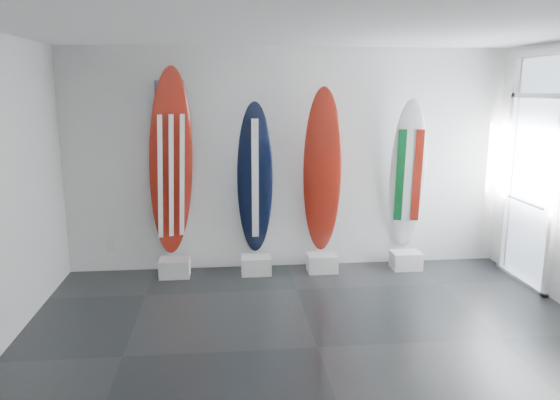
{
  "coord_description": "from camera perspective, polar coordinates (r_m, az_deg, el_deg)",
  "views": [
    {
      "loc": [
        -0.85,
        -4.78,
        2.48
      ],
      "look_at": [
        -0.22,
        1.4,
        1.18
      ],
      "focal_mm": 34.64,
      "sensor_mm": 36.0,
      "label": 1
    }
  ],
  "objects": [
    {
      "name": "floor",
      "position": [
        5.45,
        3.96,
        -15.26
      ],
      "size": [
        6.0,
        6.0,
        0.0
      ],
      "primitive_type": "plane",
      "color": "black",
      "rests_on": "ground"
    },
    {
      "name": "wall_front",
      "position": [
        2.62,
        13.8,
        -10.5
      ],
      "size": [
        6.0,
        0.0,
        6.0
      ],
      "primitive_type": "plane",
      "rotation": [
        -1.57,
        0.0,
        0.0
      ],
      "color": "white",
      "rests_on": "ground"
    },
    {
      "name": "surfboard_navy",
      "position": [
        7.17,
        -2.66,
        2.14
      ],
      "size": [
        0.48,
        0.41,
        2.08
      ],
      "primitive_type": "ellipsoid",
      "rotation": [
        0.15,
        0.0,
        -0.03
      ],
      "color": "black",
      "rests_on": "display_block_navy"
    },
    {
      "name": "wall_back",
      "position": [
        7.39,
        0.87,
        4.22
      ],
      "size": [
        6.0,
        0.0,
        6.0
      ],
      "primitive_type": "plane",
      "rotation": [
        1.57,
        0.0,
        0.0
      ],
      "color": "white",
      "rests_on": "ground"
    },
    {
      "name": "surfboard_swiss",
      "position": [
        7.26,
        4.49,
        2.98
      ],
      "size": [
        0.55,
        0.4,
        2.26
      ],
      "primitive_type": "ellipsoid",
      "rotation": [
        0.11,
        0.0,
        -0.13
      ],
      "color": "maroon",
      "rests_on": "display_block_swiss"
    },
    {
      "name": "display_block_swiss",
      "position": [
        7.46,
        4.47,
        -6.64
      ],
      "size": [
        0.4,
        0.3,
        0.24
      ],
      "primitive_type": "cube",
      "color": "white",
      "rests_on": "floor"
    },
    {
      "name": "display_block_usa",
      "position": [
        7.38,
        -11.05,
        -7.03
      ],
      "size": [
        0.4,
        0.3,
        0.24
      ],
      "primitive_type": "cube",
      "color": "white",
      "rests_on": "floor"
    },
    {
      "name": "surfboard_italy",
      "position": [
        7.57,
        13.32,
        2.47
      ],
      "size": [
        0.56,
        0.51,
        2.11
      ],
      "primitive_type": "ellipsoid",
      "rotation": [
        0.16,
        0.0,
        -0.21
      ],
      "color": "white",
      "rests_on": "display_block_italy"
    },
    {
      "name": "display_block_navy",
      "position": [
        7.36,
        -2.53,
        -6.88
      ],
      "size": [
        0.4,
        0.3,
        0.24
      ],
      "primitive_type": "cube",
      "color": "white",
      "rests_on": "floor"
    },
    {
      "name": "wall_outlet",
      "position": [
        7.73,
        -17.55,
        -4.72
      ],
      "size": [
        0.09,
        0.02,
        0.13
      ],
      "primitive_type": "cube",
      "color": "silver",
      "rests_on": "wall_back"
    },
    {
      "name": "surfboard_usa",
      "position": [
        7.16,
        -11.41,
        3.66
      ],
      "size": [
        0.69,
        0.63,
        2.51
      ],
      "primitive_type": "ellipsoid",
      "rotation": [
        0.15,
        0.0,
        0.33
      ],
      "color": "maroon",
      "rests_on": "display_block_usa"
    },
    {
      "name": "display_block_italy",
      "position": [
        7.75,
        13.15,
        -6.21
      ],
      "size": [
        0.4,
        0.3,
        0.24
      ],
      "primitive_type": "cube",
      "color": "white",
      "rests_on": "floor"
    },
    {
      "name": "ceiling",
      "position": [
        4.88,
        4.49,
        17.92
      ],
      "size": [
        6.0,
        6.0,
        0.0
      ],
      "primitive_type": "plane",
      "rotation": [
        3.14,
        0.0,
        0.0
      ],
      "color": "white",
      "rests_on": "wall_back"
    },
    {
      "name": "glass_door",
      "position": [
        7.47,
        25.09,
        2.6
      ],
      "size": [
        0.12,
        1.16,
        2.85
      ],
      "primitive_type": null,
      "color": "white",
      "rests_on": "floor"
    }
  ]
}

